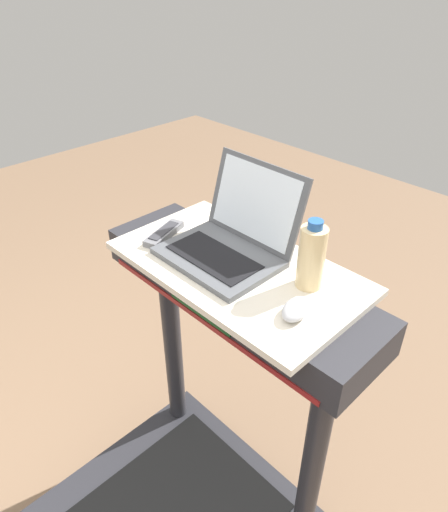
{
  "coord_description": "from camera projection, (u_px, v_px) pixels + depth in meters",
  "views": [
    {
      "loc": [
        0.75,
        -0.08,
        1.84
      ],
      "look_at": [
        0.0,
        0.65,
        1.15
      ],
      "focal_mm": 32.47,
      "sensor_mm": 36.0,
      "label": 1
    }
  ],
  "objects": [
    {
      "name": "desk_board",
      "position": [
        237.0,
        267.0,
        1.31
      ],
      "size": [
        0.72,
        0.4,
        0.02
      ],
      "primitive_type": "cube",
      "color": "beige",
      "rests_on": "treadmill_base"
    },
    {
      "name": "laptop",
      "position": [
        230.0,
        239.0,
        1.32
      ],
      "size": [
        0.33,
        0.31,
        0.25
      ],
      "rotation": [
        0.0,
        0.0,
        0.06
      ],
      "color": "#515459",
      "rests_on": "desk_board"
    },
    {
      "name": "computer_mouse",
      "position": [
        296.0,
        309.0,
        1.11
      ],
      "size": [
        0.08,
        0.11,
        0.03
      ],
      "primitive_type": "ellipsoid",
      "rotation": [
        0.0,
        0.0,
        0.25
      ],
      "color": "#B2B2B7",
      "rests_on": "desk_board"
    },
    {
      "name": "water_bottle",
      "position": [
        312.0,
        257.0,
        1.17
      ],
      "size": [
        0.07,
        0.07,
        0.19
      ],
      "color": "beige",
      "rests_on": "desk_board"
    },
    {
      "name": "tv_remote",
      "position": [
        164.0,
        234.0,
        1.43
      ],
      "size": [
        0.09,
        0.17,
        0.02
      ],
      "color": "slate",
      "rests_on": "desk_board"
    }
  ]
}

